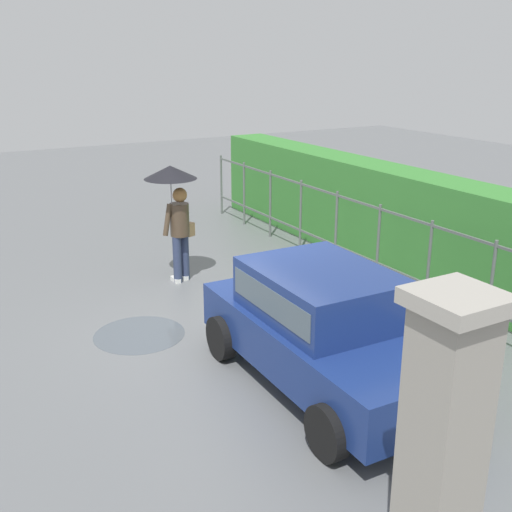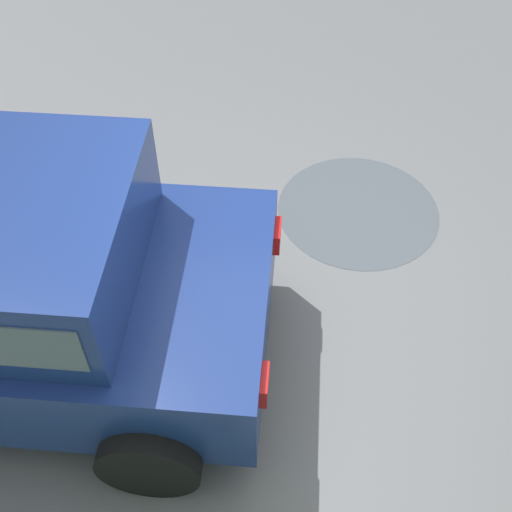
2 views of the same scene
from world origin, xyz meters
The scene contains 2 objects.
ground_plane centered at (0.00, 0.00, 0.00)m, with size 40.00×40.00×0.00m, color slate.
puddle_near centered at (-0.45, -1.18, 0.00)m, with size 1.34×1.34×0.00m, color #4C545B.
Camera 2 is at (0.14, 2.72, 3.79)m, focal length 45.49 mm.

